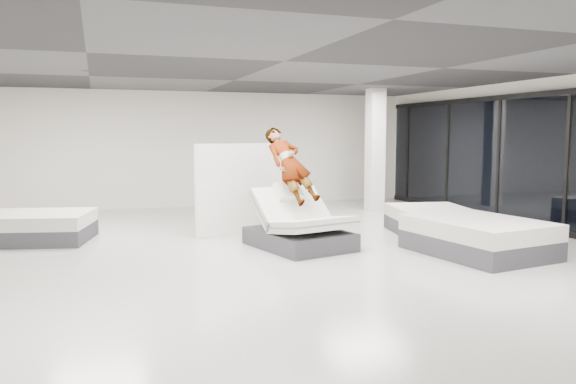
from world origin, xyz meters
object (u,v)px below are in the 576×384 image
object	(u,v)px
person	(290,181)
flat_bed_right_far	(432,221)
remote	(311,193)
hero_bed	(300,229)
flat_bed_right_near	(478,237)
column	(375,150)
divider_panel	(242,189)
flat_bed_left_far	(35,227)

from	to	relation	value
person	flat_bed_right_far	distance (m)	3.24
remote	hero_bed	bearing A→B (deg)	174.22
hero_bed	flat_bed_right_near	world-z (taller)	hero_bed
flat_bed_right_far	flat_bed_right_near	bearing A→B (deg)	-100.34
flat_bed_right_far	column	xyz separation A→B (m)	(0.48, 3.46, 1.33)
divider_panel	flat_bed_right_far	xyz separation A→B (m)	(3.66, -1.29, -0.66)
flat_bed_right_near	flat_bed_left_far	xyz separation A→B (m)	(-7.24, 3.67, -0.03)
flat_bed_right_near	flat_bed_left_far	bearing A→B (deg)	153.10
person	remote	distance (m)	0.46
flat_bed_right_far	column	bearing A→B (deg)	82.08
flat_bed_left_far	person	bearing A→B (deg)	-22.68
divider_panel	flat_bed_left_far	bearing A→B (deg)	157.85
remote	column	bearing A→B (deg)	35.63
person	flat_bed_right_far	xyz separation A→B (m)	(3.10, 0.10, -0.92)
flat_bed_right_far	flat_bed_left_far	world-z (taller)	flat_bed_left_far
hero_bed	divider_panel	bearing A→B (deg)	110.60
person	flat_bed_right_far	size ratio (longest dim) A/B	0.76
person	remote	bearing A→B (deg)	-57.85
divider_panel	person	bearing A→B (deg)	-82.93
flat_bed_right_near	flat_bed_left_far	world-z (taller)	flat_bed_right_near
person	divider_panel	xyz separation A→B (m)	(-0.56, 1.38, -0.26)
divider_panel	flat_bed_right_far	distance (m)	3.94
hero_bed	flat_bed_left_far	xyz separation A→B (m)	(-4.56, 2.19, -0.07)
column	flat_bed_right_near	bearing A→B (deg)	-98.78
flat_bed_right_near	column	bearing A→B (deg)	81.22
divider_panel	flat_bed_left_far	world-z (taller)	divider_panel
remote	flat_bed_right_far	bearing A→B (deg)	-6.10
hero_bed	divider_panel	distance (m)	1.91
remote	column	xyz separation A→B (m)	(3.28, 3.85, 0.61)
column	remote	bearing A→B (deg)	-130.51
hero_bed	person	bearing A→B (deg)	103.86
divider_panel	flat_bed_left_far	size ratio (longest dim) A/B	0.89
remote	divider_panel	distance (m)	1.88
person	column	bearing A→B (deg)	30.95
hero_bed	flat_bed_left_far	size ratio (longest dim) A/B	0.91
divider_panel	column	xyz separation A→B (m)	(4.14, 2.18, 0.68)
person	divider_panel	world-z (taller)	person
person	flat_bed_right_near	size ratio (longest dim) A/B	0.70
flat_bed_right_near	hero_bed	bearing A→B (deg)	151.05
hero_bed	flat_bed_left_far	bearing A→B (deg)	154.34
hero_bed	column	size ratio (longest dim) A/B	0.65
person	remote	world-z (taller)	person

